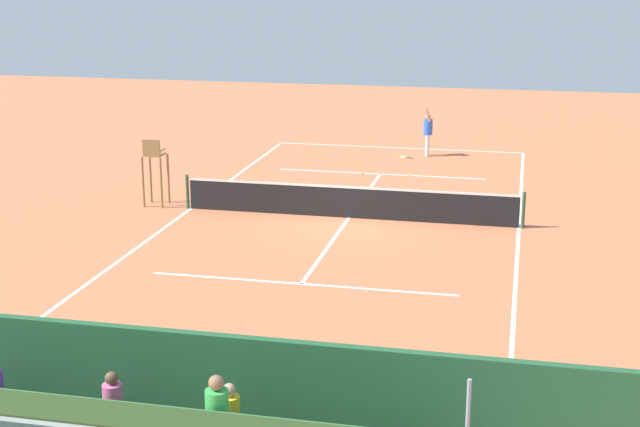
% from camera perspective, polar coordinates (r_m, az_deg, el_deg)
% --- Properties ---
extents(ground_plane, '(60.00, 60.00, 0.00)m').
position_cam_1_polar(ground_plane, '(27.98, 1.78, -0.26)').
color(ground_plane, '#CC7047').
extents(court_line_markings, '(10.10, 22.20, 0.01)m').
position_cam_1_polar(court_line_markings, '(28.02, 1.79, -0.24)').
color(court_line_markings, white).
rests_on(court_line_markings, ground).
extents(tennis_net, '(10.30, 0.10, 1.07)m').
position_cam_1_polar(tennis_net, '(27.85, 1.78, 0.73)').
color(tennis_net, black).
rests_on(tennis_net, ground).
extents(backdrop_wall, '(18.00, 0.16, 2.00)m').
position_cam_1_polar(backdrop_wall, '(14.94, -8.49, -10.66)').
color(backdrop_wall, '#235633').
rests_on(backdrop_wall, ground).
extents(umpire_chair, '(0.67, 0.67, 2.14)m').
position_cam_1_polar(umpire_chair, '(29.52, -10.08, 2.95)').
color(umpire_chair, olive).
rests_on(umpire_chair, ground).
extents(courtside_bench, '(1.80, 0.40, 0.93)m').
position_cam_1_polar(courtside_bench, '(15.07, 3.33, -12.14)').
color(courtside_bench, '#9E754C').
rests_on(courtside_bench, ground).
extents(equipment_bag, '(0.90, 0.36, 0.36)m').
position_cam_1_polar(equipment_bag, '(15.57, -4.67, -12.80)').
color(equipment_bag, '#B22D2D').
rests_on(equipment_bag, ground).
extents(tennis_player, '(0.37, 0.53, 1.93)m').
position_cam_1_polar(tennis_player, '(36.91, 6.60, 5.07)').
color(tennis_player, white).
rests_on(tennis_player, ground).
extents(tennis_racket, '(0.59, 0.39, 0.03)m').
position_cam_1_polar(tennis_racket, '(36.70, 5.14, 3.45)').
color(tennis_racket, black).
rests_on(tennis_racket, ground).
extents(tennis_ball_near, '(0.07, 0.07, 0.07)m').
position_cam_1_polar(tennis_ball_near, '(33.74, 2.61, 2.48)').
color(tennis_ball_near, '#CCDB33').
rests_on(tennis_ball_near, ground).
extents(tennis_ball_far, '(0.07, 0.07, 0.07)m').
position_cam_1_polar(tennis_ball_far, '(33.61, 5.48, 2.38)').
color(tennis_ball_far, '#CCDB33').
rests_on(tennis_ball_far, ground).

